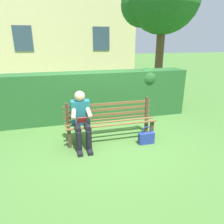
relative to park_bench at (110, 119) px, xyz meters
name	(u,v)px	position (x,y,z in m)	size (l,w,h in m)	color
ground	(111,139)	(0.00, 0.08, -0.45)	(60.00, 60.00, 0.00)	#477533
park_bench	(110,119)	(0.00, 0.00, 0.00)	(2.02, 0.46, 0.88)	#4C3828
person_seated	(81,118)	(0.66, 0.18, 0.17)	(0.44, 0.73, 1.17)	#1E6672
hedge_backdrop	(89,95)	(0.25, -1.36, 0.24)	(5.65, 0.68, 1.41)	#265B28
building_facade	(60,5)	(0.59, -8.72, 3.52)	(7.86, 2.86, 7.94)	beige
handbag	(146,138)	(-0.70, 0.47, -0.31)	(0.34, 0.12, 0.41)	navy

